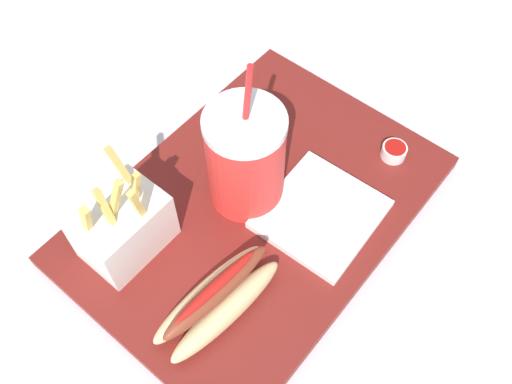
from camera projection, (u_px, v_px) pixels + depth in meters
name	position (u px, v px, depth m)	size (l,w,h in m)	color
ground_plane	(256.00, 217.00, 0.72)	(2.40, 2.40, 0.02)	silver
food_tray	(256.00, 209.00, 0.70)	(0.45, 0.32, 0.02)	maroon
soda_cup	(246.00, 159.00, 0.64)	(0.09, 0.09, 0.21)	red
fries_basket	(123.00, 227.00, 0.63)	(0.10, 0.07, 0.14)	white
hot_dog_1	(217.00, 299.00, 0.60)	(0.16, 0.07, 0.06)	#E5C689
ketchup_cup_1	(394.00, 151.00, 0.73)	(0.03, 0.03, 0.02)	white
napkin_stack	(321.00, 214.00, 0.68)	(0.14, 0.13, 0.01)	white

